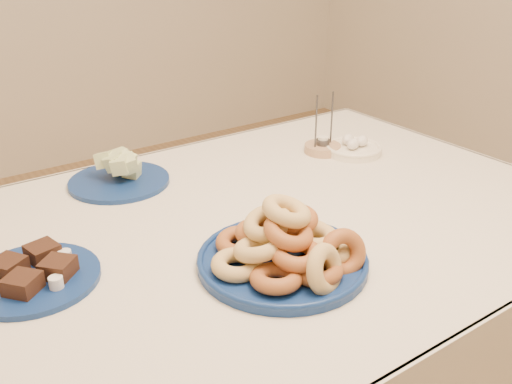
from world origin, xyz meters
TOP-DOWN VIEW (x-y plane):
  - dining_table at (0.00, 0.00)m, footprint 1.71×1.11m
  - donut_platter at (-0.04, -0.21)m, footprint 0.42×0.42m
  - melon_plate at (-0.15, 0.39)m, footprint 0.35×0.35m
  - brownie_plate at (-0.48, 0.04)m, footprint 0.34×0.34m
  - candle_holder at (0.46, 0.25)m, footprint 0.12×0.12m
  - egg_bowl at (0.53, 0.18)m, footprint 0.22×0.22m

SIDE VIEW (x-z plane):
  - dining_table at x=0.00m, z-range 0.27..1.02m
  - brownie_plate at x=-0.48m, z-range 0.74..0.79m
  - candle_holder at x=0.46m, z-range 0.67..0.86m
  - egg_bowl at x=0.53m, z-range 0.74..0.80m
  - melon_plate at x=-0.15m, z-range 0.73..0.83m
  - donut_platter at x=-0.04m, z-range 0.71..0.87m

